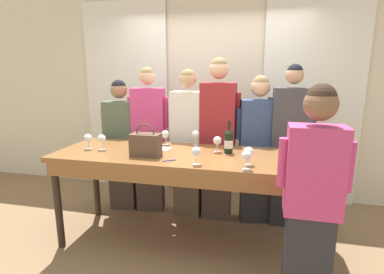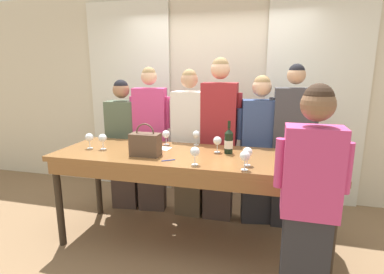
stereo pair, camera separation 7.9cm
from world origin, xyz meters
name	(u,v)px [view 1 (the left image)]	position (x,y,z in m)	size (l,w,h in m)	color
ground_plane	(190,242)	(0.00, 0.00, 0.00)	(18.00, 18.00, 0.00)	#846647
wall_back	(214,96)	(0.00, 1.43, 1.40)	(12.00, 0.06, 2.80)	beige
curtain_panel_left	(127,98)	(-1.28, 1.37, 1.34)	(1.24, 0.03, 2.69)	white
curtain_panel_right	(311,102)	(1.28, 1.37, 1.34)	(1.24, 0.03, 2.69)	white
tasting_bar	(189,164)	(0.00, -0.03, 0.87)	(2.66, 0.86, 0.96)	brown
wine_bottle	(229,141)	(0.36, 0.13, 1.07)	(0.08, 0.08, 0.32)	black
handbag	(146,144)	(-0.39, -0.16, 1.07)	(0.28, 0.15, 0.31)	brown
wine_glass_front_left	(246,156)	(0.55, -0.35, 1.07)	(0.08, 0.08, 0.16)	white
wine_glass_front_mid	(196,152)	(0.13, -0.32, 1.07)	(0.08, 0.08, 0.16)	white
wine_glass_front_right	(102,139)	(-0.91, -0.05, 1.07)	(0.08, 0.08, 0.16)	white
wine_glass_center_left	(88,138)	(-1.06, -0.05, 1.07)	(0.08, 0.08, 0.16)	white
wine_glass_center_mid	(195,135)	(-0.02, 0.36, 1.07)	(0.08, 0.08, 0.16)	white
wine_glass_center_right	(249,152)	(0.56, -0.22, 1.07)	(0.08, 0.08, 0.16)	white
wine_glass_back_left	(165,135)	(-0.35, 0.30, 1.07)	(0.08, 0.08, 0.16)	white
wine_glass_back_mid	(217,141)	(0.25, 0.13, 1.07)	(0.08, 0.08, 0.16)	white
napkin	(163,149)	(-0.32, 0.12, 0.96)	(0.15, 0.15, 0.00)	white
pen	(169,161)	(-0.13, -0.26, 0.96)	(0.11, 0.08, 0.01)	#193399
guest_olive_jacket	(122,144)	(-1.04, 0.64, 0.84)	(0.48, 0.32, 1.64)	#473833
guest_pink_top	(149,139)	(-0.67, 0.64, 0.93)	(0.50, 0.25, 1.79)	#473833
guest_cream_sweater	(188,143)	(-0.18, 0.64, 0.90)	(0.49, 0.27, 1.76)	brown
guest_striped_shirt	(218,139)	(0.18, 0.64, 0.97)	(0.50, 0.28, 1.89)	#473833
guest_navy_coat	(257,148)	(0.63, 0.64, 0.89)	(0.52, 0.28, 1.70)	#28282D
guest_beige_cap	(289,146)	(0.98, 0.64, 0.93)	(0.52, 0.24, 1.82)	#28282D
host_pouring	(312,199)	(1.02, -0.67, 0.88)	(0.48, 0.22, 1.67)	#28282D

